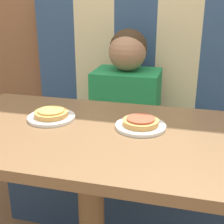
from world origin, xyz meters
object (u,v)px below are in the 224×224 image
(plate_left, at_px, (52,117))
(plate_right, at_px, (141,126))
(pizza_left, at_px, (51,113))
(person, at_px, (127,92))
(pizza_right, at_px, (141,122))

(plate_left, relative_size, plate_right, 1.00)
(plate_left, distance_m, pizza_left, 0.02)
(plate_right, bearing_deg, plate_left, 180.00)
(plate_left, bearing_deg, pizza_left, 0.00)
(person, distance_m, plate_right, 0.61)
(person, relative_size, plate_left, 3.53)
(plate_right, xyz_separation_m, pizza_right, (0.00, 0.00, 0.02))
(plate_left, relative_size, pizza_left, 1.40)
(person, height_order, pizza_left, person)
(plate_right, height_order, pizza_left, pizza_left)
(person, bearing_deg, plate_left, -106.35)
(person, xyz_separation_m, plate_right, (0.17, -0.58, 0.05))
(plate_right, relative_size, pizza_left, 1.40)
(plate_left, xyz_separation_m, pizza_right, (0.34, 0.00, 0.02))
(pizza_left, height_order, pizza_right, same)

